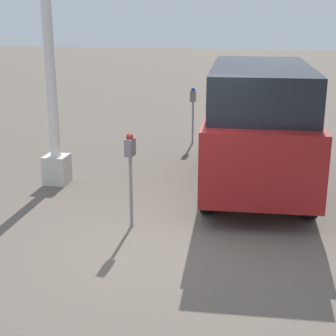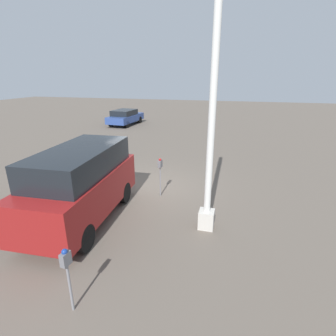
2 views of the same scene
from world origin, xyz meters
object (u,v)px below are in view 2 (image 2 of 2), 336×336
at_px(parked_van, 81,183).
at_px(car_distant, 125,117).
at_px(parking_meter_near, 160,168).
at_px(lamp_post, 210,144).
at_px(parking_meter_far, 67,266).

xyz_separation_m(parked_van, car_distant, (-15.85, -5.61, -0.49)).
height_order(parking_meter_near, lamp_post, lamp_post).
relative_size(parking_meter_far, parked_van, 0.30).
bearing_deg(parked_van, parking_meter_far, 24.91).
xyz_separation_m(lamp_post, car_distant, (-15.36, -9.37, -1.83)).
height_order(parking_meter_far, lamp_post, lamp_post).
relative_size(parking_meter_near, lamp_post, 0.22).
distance_m(parking_meter_far, car_distant, 20.30).
bearing_deg(parked_van, car_distant, -163.71).
bearing_deg(lamp_post, parking_meter_near, -132.10).
bearing_deg(car_distant, parking_meter_near, -147.45).
relative_size(parked_van, car_distant, 1.09).
bearing_deg(car_distant, parking_meter_far, -155.09).
distance_m(parked_van, car_distant, 16.82).
xyz_separation_m(parking_meter_far, parked_van, (-3.10, -1.65, 0.20)).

